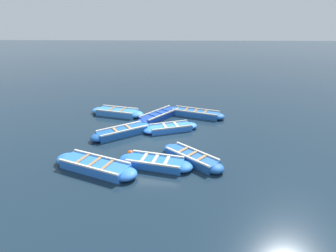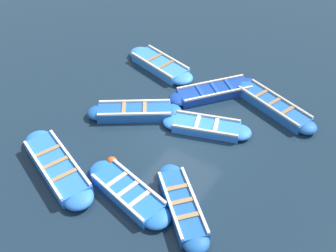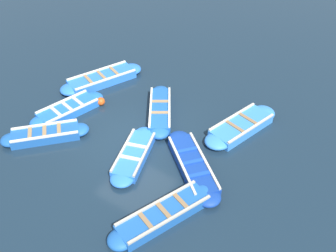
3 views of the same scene
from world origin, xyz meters
TOP-DOWN VIEW (x-y plane):
  - ground_plane at (0.00, 0.00)m, footprint 120.00×120.00m
  - boat_alongside at (2.35, 3.67)m, footprint 3.98×2.30m
  - boat_inner_gap at (-2.26, -2.93)m, footprint 3.80×2.00m
  - boat_mid_row at (1.90, 0.15)m, footprint 3.29×2.58m
  - boat_bow_out at (-0.70, -0.57)m, footprint 3.25×1.78m
  - boat_centre at (2.83, -2.98)m, footprint 3.69×1.82m
  - boat_broadside at (-1.73, 2.82)m, footprint 2.90×2.71m
  - boat_tucked at (-0.14, 3.27)m, footprint 3.38×1.57m
  - boat_outer_left at (0.01, -2.55)m, footprint 3.00×3.43m
  - buoy_orange_near at (1.04, 2.56)m, footprint 0.35×0.35m

SIDE VIEW (x-z plane):
  - ground_plane at x=0.00m, z-range 0.00..0.00m
  - boat_bow_out at x=-0.70m, z-range -0.03..0.33m
  - boat_tucked at x=-0.14m, z-range -0.03..0.36m
  - boat_outer_left at x=0.01m, z-range -0.03..0.36m
  - buoy_orange_near at x=1.04m, z-range 0.00..0.35m
  - boat_inner_gap at x=-2.26m, z-range -0.03..0.38m
  - boat_broadside at x=-1.73m, z-range -0.03..0.38m
  - boat_centre at x=2.83m, z-range -0.03..0.39m
  - boat_mid_row at x=1.90m, z-range -0.03..0.40m
  - boat_alongside at x=2.35m, z-range -0.03..0.41m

